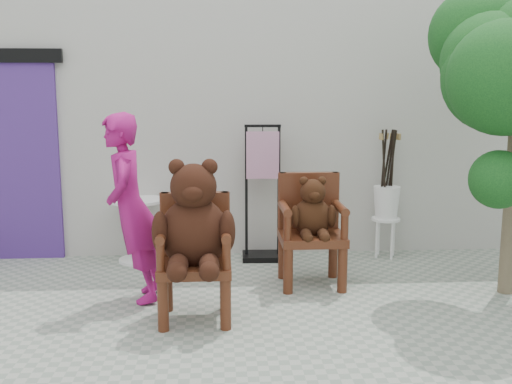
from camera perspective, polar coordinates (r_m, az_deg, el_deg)
ground_plane at (r=4.63m, az=4.76°, el=-14.40°), size 60.00×60.00×0.00m
back_wall at (r=7.31m, az=1.34°, el=6.66°), size 9.00×1.00×3.00m
doorway at (r=7.19m, az=-22.88°, el=3.17°), size 1.40×0.11×2.33m
chair_big at (r=4.90m, az=-5.90°, el=-3.76°), size 0.67×0.71×1.35m
chair_small at (r=5.83m, az=5.31°, el=-2.61°), size 0.62×0.58×1.08m
person at (r=5.43m, az=-11.73°, el=-1.58°), size 0.43×0.63×1.69m
cafe_table at (r=6.74m, az=-11.21°, el=-2.88°), size 0.60×0.60×0.70m
display_stand at (r=6.67m, az=0.63°, el=-1.56°), size 0.46×0.37×1.51m
stool_bucket at (r=6.91m, az=12.32°, el=-0.90°), size 0.32×0.32×1.45m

